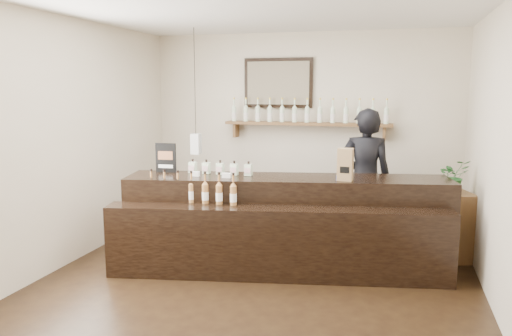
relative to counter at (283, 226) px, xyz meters
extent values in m
plane|color=black|center=(-0.17, -0.57, -0.48)|extent=(5.00, 5.00, 0.00)
plane|color=beige|center=(-0.17, 1.93, 0.92)|extent=(4.50, 0.00, 4.50)
plane|color=beige|center=(-0.17, -3.07, 0.92)|extent=(4.50, 0.00, 4.50)
plane|color=beige|center=(-2.42, -0.57, 0.92)|extent=(0.00, 5.00, 5.00)
plane|color=beige|center=(2.08, -0.57, 0.92)|extent=(0.00, 5.00, 5.00)
plane|color=white|center=(-0.17, -0.57, 2.32)|extent=(5.00, 5.00, 0.00)
cube|color=brown|center=(-0.07, 1.80, 1.02)|extent=(2.40, 0.25, 0.04)
cube|color=brown|center=(-1.15, 1.83, 0.90)|extent=(0.04, 0.20, 0.20)
cube|color=brown|center=(1.01, 1.83, 0.90)|extent=(0.04, 0.20, 0.20)
cube|color=black|center=(-0.52, 1.90, 1.60)|extent=(1.02, 0.04, 0.72)
cube|color=#433C2B|center=(-0.52, 1.88, 1.60)|extent=(0.92, 0.01, 0.62)
cube|color=white|center=(-1.47, 1.03, 0.77)|extent=(0.12, 0.12, 0.28)
cylinder|color=black|center=(-1.47, 1.03, 1.62)|extent=(0.01, 0.01, 1.41)
cylinder|color=silver|center=(-1.17, 1.80, 1.15)|extent=(0.07, 0.07, 0.20)
cone|color=silver|center=(-1.17, 1.80, 1.27)|extent=(0.07, 0.07, 0.05)
cylinder|color=silver|center=(-1.17, 1.80, 1.33)|extent=(0.02, 0.02, 0.07)
cylinder|color=gold|center=(-1.17, 1.80, 1.38)|extent=(0.03, 0.03, 0.02)
cylinder|color=white|center=(-1.17, 1.80, 1.12)|extent=(0.07, 0.07, 0.09)
cylinder|color=silver|center=(-0.98, 1.80, 1.15)|extent=(0.07, 0.07, 0.20)
cone|color=silver|center=(-0.98, 1.80, 1.27)|extent=(0.07, 0.07, 0.05)
cylinder|color=silver|center=(-0.98, 1.80, 1.33)|extent=(0.02, 0.02, 0.07)
cylinder|color=gold|center=(-0.98, 1.80, 1.38)|extent=(0.03, 0.03, 0.02)
cylinder|color=white|center=(-0.98, 1.80, 1.12)|extent=(0.07, 0.07, 0.09)
cylinder|color=silver|center=(-0.80, 1.80, 1.15)|extent=(0.07, 0.07, 0.20)
cone|color=silver|center=(-0.80, 1.80, 1.27)|extent=(0.07, 0.07, 0.05)
cylinder|color=silver|center=(-0.80, 1.80, 1.33)|extent=(0.02, 0.02, 0.07)
cylinder|color=gold|center=(-0.80, 1.80, 1.38)|extent=(0.03, 0.03, 0.02)
cylinder|color=white|center=(-0.80, 1.80, 1.12)|extent=(0.07, 0.07, 0.09)
cylinder|color=silver|center=(-0.62, 1.80, 1.15)|extent=(0.07, 0.07, 0.20)
cone|color=silver|center=(-0.62, 1.80, 1.27)|extent=(0.07, 0.07, 0.05)
cylinder|color=silver|center=(-0.62, 1.80, 1.33)|extent=(0.02, 0.02, 0.07)
cylinder|color=gold|center=(-0.62, 1.80, 1.38)|extent=(0.03, 0.03, 0.02)
cylinder|color=white|center=(-0.62, 1.80, 1.12)|extent=(0.07, 0.07, 0.09)
cylinder|color=silver|center=(-0.43, 1.80, 1.15)|extent=(0.07, 0.07, 0.20)
cone|color=silver|center=(-0.43, 1.80, 1.27)|extent=(0.07, 0.07, 0.05)
cylinder|color=silver|center=(-0.43, 1.80, 1.33)|extent=(0.02, 0.02, 0.07)
cylinder|color=gold|center=(-0.43, 1.80, 1.38)|extent=(0.03, 0.03, 0.02)
cylinder|color=white|center=(-0.43, 1.80, 1.12)|extent=(0.07, 0.07, 0.09)
cylinder|color=silver|center=(-0.25, 1.80, 1.15)|extent=(0.07, 0.07, 0.20)
cone|color=silver|center=(-0.25, 1.80, 1.27)|extent=(0.07, 0.07, 0.05)
cylinder|color=silver|center=(-0.25, 1.80, 1.33)|extent=(0.02, 0.02, 0.07)
cylinder|color=gold|center=(-0.25, 1.80, 1.38)|extent=(0.03, 0.03, 0.02)
cylinder|color=white|center=(-0.25, 1.80, 1.12)|extent=(0.07, 0.07, 0.09)
cylinder|color=silver|center=(-0.07, 1.80, 1.15)|extent=(0.07, 0.07, 0.20)
cone|color=silver|center=(-0.07, 1.80, 1.27)|extent=(0.07, 0.07, 0.05)
cylinder|color=silver|center=(-0.07, 1.80, 1.33)|extent=(0.02, 0.02, 0.07)
cylinder|color=gold|center=(-0.07, 1.80, 1.38)|extent=(0.03, 0.03, 0.02)
cylinder|color=white|center=(-0.07, 1.80, 1.12)|extent=(0.07, 0.07, 0.09)
cylinder|color=silver|center=(0.12, 1.80, 1.15)|extent=(0.07, 0.07, 0.20)
cone|color=silver|center=(0.12, 1.80, 1.27)|extent=(0.07, 0.07, 0.05)
cylinder|color=silver|center=(0.12, 1.80, 1.33)|extent=(0.02, 0.02, 0.07)
cylinder|color=gold|center=(0.12, 1.80, 1.38)|extent=(0.03, 0.03, 0.02)
cylinder|color=white|center=(0.12, 1.80, 1.12)|extent=(0.07, 0.07, 0.09)
cylinder|color=silver|center=(0.30, 1.80, 1.15)|extent=(0.07, 0.07, 0.20)
cone|color=silver|center=(0.30, 1.80, 1.27)|extent=(0.07, 0.07, 0.05)
cylinder|color=silver|center=(0.30, 1.80, 1.33)|extent=(0.02, 0.02, 0.07)
cylinder|color=gold|center=(0.30, 1.80, 1.38)|extent=(0.03, 0.03, 0.02)
cylinder|color=white|center=(0.30, 1.80, 1.12)|extent=(0.07, 0.07, 0.09)
cylinder|color=silver|center=(0.48, 1.80, 1.15)|extent=(0.07, 0.07, 0.20)
cone|color=silver|center=(0.48, 1.80, 1.27)|extent=(0.07, 0.07, 0.05)
cylinder|color=silver|center=(0.48, 1.80, 1.33)|extent=(0.02, 0.02, 0.07)
cylinder|color=gold|center=(0.48, 1.80, 1.38)|extent=(0.03, 0.03, 0.02)
cylinder|color=white|center=(0.48, 1.80, 1.12)|extent=(0.07, 0.07, 0.09)
cylinder|color=silver|center=(0.67, 1.80, 1.15)|extent=(0.07, 0.07, 0.20)
cone|color=silver|center=(0.67, 1.80, 1.27)|extent=(0.07, 0.07, 0.05)
cylinder|color=silver|center=(0.67, 1.80, 1.33)|extent=(0.02, 0.02, 0.07)
cylinder|color=gold|center=(0.67, 1.80, 1.38)|extent=(0.03, 0.03, 0.02)
cylinder|color=white|center=(0.67, 1.80, 1.12)|extent=(0.07, 0.07, 0.09)
cylinder|color=silver|center=(0.85, 1.80, 1.15)|extent=(0.07, 0.07, 0.20)
cone|color=silver|center=(0.85, 1.80, 1.27)|extent=(0.07, 0.07, 0.05)
cylinder|color=silver|center=(0.85, 1.80, 1.33)|extent=(0.02, 0.02, 0.07)
cylinder|color=gold|center=(0.85, 1.80, 1.38)|extent=(0.03, 0.03, 0.02)
cylinder|color=white|center=(0.85, 1.80, 1.12)|extent=(0.07, 0.07, 0.09)
cylinder|color=silver|center=(1.03, 1.80, 1.15)|extent=(0.07, 0.07, 0.20)
cone|color=silver|center=(1.03, 1.80, 1.27)|extent=(0.07, 0.07, 0.05)
cylinder|color=silver|center=(1.03, 1.80, 1.33)|extent=(0.02, 0.02, 0.07)
cylinder|color=gold|center=(1.03, 1.80, 1.38)|extent=(0.03, 0.03, 0.02)
cylinder|color=white|center=(1.03, 1.80, 1.12)|extent=(0.07, 0.07, 0.09)
cube|color=black|center=(0.01, 0.13, 0.03)|extent=(3.69, 1.30, 1.02)
cube|color=black|center=(0.01, -0.35, -0.09)|extent=(3.63, 0.98, 0.77)
cube|color=white|center=(-1.01, -0.10, 0.57)|extent=(0.10, 0.04, 0.05)
cube|color=white|center=(-0.63, -0.10, 0.57)|extent=(0.10, 0.04, 0.05)
cube|color=#DDD287|center=(-1.68, -0.35, 0.35)|extent=(0.12, 0.12, 0.12)
cube|color=#DDD287|center=(-1.68, -0.35, 0.47)|extent=(0.12, 0.12, 0.12)
cube|color=silver|center=(-1.12, 0.08, 0.61)|extent=(0.08, 0.08, 0.13)
cube|color=beige|center=(-1.12, 0.03, 0.61)|extent=(0.07, 0.00, 0.06)
cylinder|color=black|center=(-1.12, 0.08, 0.69)|extent=(0.02, 0.02, 0.03)
cube|color=silver|center=(-0.94, 0.08, 0.61)|extent=(0.08, 0.08, 0.13)
cube|color=beige|center=(-0.94, 0.03, 0.61)|extent=(0.07, 0.00, 0.06)
cylinder|color=black|center=(-0.94, 0.08, 0.69)|extent=(0.02, 0.02, 0.03)
cube|color=silver|center=(-0.77, 0.08, 0.61)|extent=(0.08, 0.08, 0.13)
cube|color=beige|center=(-0.77, 0.03, 0.61)|extent=(0.07, 0.00, 0.06)
cylinder|color=black|center=(-0.77, 0.08, 0.69)|extent=(0.02, 0.02, 0.03)
cube|color=silver|center=(-0.60, 0.08, 0.61)|extent=(0.08, 0.08, 0.13)
cube|color=beige|center=(-0.60, 0.03, 0.61)|extent=(0.07, 0.00, 0.06)
cylinder|color=black|center=(-0.60, 0.08, 0.69)|extent=(0.02, 0.02, 0.03)
cube|color=silver|center=(-0.43, 0.08, 0.61)|extent=(0.08, 0.08, 0.13)
cube|color=beige|center=(-0.43, 0.03, 0.61)|extent=(0.07, 0.00, 0.06)
cylinder|color=black|center=(-0.43, 0.08, 0.69)|extent=(0.02, 0.02, 0.03)
cylinder|color=#996634|center=(-1.44, -0.35, 0.39)|extent=(0.07, 0.07, 0.20)
cone|color=#996634|center=(-1.44, -0.35, 0.52)|extent=(0.07, 0.07, 0.05)
cylinder|color=#996634|center=(-1.44, -0.35, 0.58)|extent=(0.02, 0.02, 0.07)
cylinder|color=black|center=(-1.44, -0.35, 0.63)|extent=(0.03, 0.03, 0.02)
cylinder|color=white|center=(-1.44, -0.35, 0.37)|extent=(0.07, 0.07, 0.09)
cylinder|color=#996634|center=(-1.28, -0.35, 0.39)|extent=(0.07, 0.07, 0.20)
cone|color=#996634|center=(-1.28, -0.35, 0.52)|extent=(0.07, 0.07, 0.05)
cylinder|color=#996634|center=(-1.28, -0.35, 0.58)|extent=(0.02, 0.02, 0.07)
cylinder|color=black|center=(-1.28, -0.35, 0.63)|extent=(0.03, 0.03, 0.02)
cylinder|color=white|center=(-1.28, -0.35, 0.37)|extent=(0.07, 0.07, 0.09)
cylinder|color=#996634|center=(-1.12, -0.35, 0.39)|extent=(0.07, 0.07, 0.20)
cone|color=#996634|center=(-1.12, -0.35, 0.52)|extent=(0.07, 0.07, 0.05)
cylinder|color=#996634|center=(-1.12, -0.35, 0.58)|extent=(0.02, 0.02, 0.07)
cylinder|color=black|center=(-1.12, -0.35, 0.63)|extent=(0.03, 0.03, 0.02)
cylinder|color=white|center=(-1.12, -0.35, 0.37)|extent=(0.07, 0.07, 0.09)
cylinder|color=#996634|center=(-0.96, -0.35, 0.39)|extent=(0.07, 0.07, 0.20)
cone|color=#996634|center=(-0.96, -0.35, 0.52)|extent=(0.07, 0.07, 0.05)
cylinder|color=#996634|center=(-0.96, -0.35, 0.58)|extent=(0.02, 0.02, 0.07)
cylinder|color=black|center=(-0.96, -0.35, 0.63)|extent=(0.03, 0.03, 0.02)
cylinder|color=white|center=(-0.96, -0.35, 0.37)|extent=(0.07, 0.07, 0.09)
cylinder|color=#996634|center=(-0.79, -0.35, 0.39)|extent=(0.07, 0.07, 0.20)
cone|color=#996634|center=(-0.79, -0.35, 0.52)|extent=(0.07, 0.07, 0.05)
cylinder|color=#996634|center=(-0.79, -0.35, 0.58)|extent=(0.02, 0.02, 0.07)
cylinder|color=black|center=(-0.79, -0.35, 0.63)|extent=(0.03, 0.03, 0.02)
cylinder|color=white|center=(-0.79, -0.35, 0.37)|extent=(0.07, 0.07, 0.09)
cylinder|color=#996634|center=(-0.63, -0.35, 0.39)|extent=(0.07, 0.07, 0.20)
cone|color=#996634|center=(-0.63, -0.35, 0.52)|extent=(0.07, 0.07, 0.05)
cylinder|color=#996634|center=(-0.63, -0.35, 0.58)|extent=(0.02, 0.02, 0.07)
cylinder|color=black|center=(-0.63, -0.35, 0.63)|extent=(0.03, 0.03, 0.02)
cylinder|color=white|center=(-0.63, -0.35, 0.37)|extent=(0.07, 0.07, 0.09)
cylinder|color=#996634|center=(-0.47, -0.35, 0.39)|extent=(0.07, 0.07, 0.20)
cone|color=#996634|center=(-0.47, -0.35, 0.52)|extent=(0.07, 0.07, 0.05)
cylinder|color=#996634|center=(-0.47, -0.35, 0.58)|extent=(0.02, 0.02, 0.07)
cylinder|color=black|center=(-0.47, -0.35, 0.63)|extent=(0.03, 0.03, 0.02)
cylinder|color=white|center=(-0.47, -0.35, 0.37)|extent=(0.07, 0.07, 0.09)
cube|color=black|center=(-1.44, 0.05, 0.71)|extent=(0.25, 0.04, 0.35)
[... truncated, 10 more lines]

